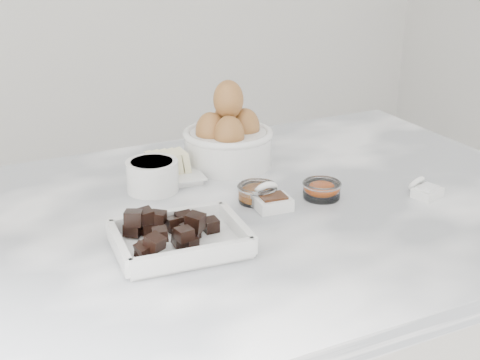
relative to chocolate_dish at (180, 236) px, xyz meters
name	(u,v)px	position (x,y,z in m)	size (l,w,h in m)	color
marble_slab	(237,220)	(0.14, 0.09, -0.04)	(1.20, 0.80, 0.04)	white
chocolate_dish	(180,236)	(0.00, 0.00, 0.00)	(0.21, 0.17, 0.05)	white
butter_plate	(166,169)	(0.08, 0.28, 0.00)	(0.14, 0.14, 0.05)	white
sugar_ramekin	(152,175)	(0.04, 0.24, 0.01)	(0.10, 0.10, 0.06)	white
egg_bowl	(228,138)	(0.22, 0.30, 0.03)	(0.18, 0.18, 0.17)	white
honey_bowl	(257,193)	(0.19, 0.11, -0.01)	(0.07, 0.07, 0.03)	white
zest_bowl	(322,189)	(0.30, 0.07, -0.01)	(0.07, 0.07, 0.03)	white
vanilla_spoon	(271,199)	(0.20, 0.07, -0.01)	(0.06, 0.08, 0.05)	white
salt_spoon	(425,190)	(0.47, -0.01, -0.01)	(0.06, 0.07, 0.04)	white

